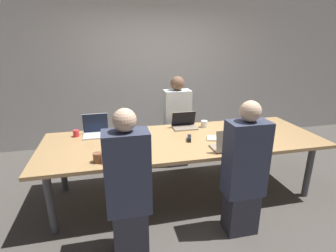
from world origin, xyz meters
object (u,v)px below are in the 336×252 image
(laptop_far_center, at_px, (184,123))
(laptop_far_left, at_px, (96,129))
(person_near_left, at_px, (128,187))
(laptop_near_left, at_px, (124,153))
(laptop_near_midright, at_px, (227,144))
(cup_far_center, at_px, (204,124))
(stapler, at_px, (189,138))
(cup_near_midright, at_px, (247,144))
(cup_near_left, at_px, (98,158))
(person_far_center, at_px, (177,123))
(person_near_midright, at_px, (244,172))
(cup_far_left, at_px, (76,133))

(laptop_far_center, bearing_deg, laptop_far_left, -179.29)
(person_near_left, height_order, laptop_far_left, person_near_left)
(laptop_near_left, relative_size, laptop_near_midright, 1.02)
(cup_far_center, xyz_separation_m, laptop_far_left, (-1.47, 0.03, 0.03))
(person_near_left, relative_size, stapler, 9.09)
(laptop_near_left, distance_m, person_near_left, 0.43)
(cup_far_center, relative_size, cup_near_midright, 0.98)
(person_near_left, height_order, cup_near_left, person_near_left)
(cup_near_midright, bearing_deg, person_far_center, 110.39)
(cup_far_center, distance_m, person_near_midright, 1.20)
(person_far_center, bearing_deg, stapler, -95.51)
(cup_far_center, bearing_deg, stapler, -129.24)
(laptop_far_center, bearing_deg, person_near_left, -125.39)
(cup_far_center, xyz_separation_m, person_near_midright, (-0.01, -1.19, -0.13))
(laptop_far_left, height_order, stapler, laptop_far_left)
(laptop_near_left, relative_size, stapler, 2.01)
(cup_far_left, bearing_deg, laptop_near_midright, -26.57)
(laptop_near_left, distance_m, person_near_midright, 1.23)
(laptop_far_left, bearing_deg, person_far_center, 20.39)
(cup_near_left, distance_m, person_far_center, 1.73)
(person_far_center, bearing_deg, cup_far_center, -60.91)
(laptop_near_left, distance_m, cup_far_center, 1.43)
(person_near_left, height_order, cup_near_midright, person_near_left)
(laptop_near_left, relative_size, person_near_midright, 0.22)
(person_far_center, bearing_deg, person_near_left, -118.12)
(cup_far_center, bearing_deg, laptop_far_center, 171.07)
(cup_far_center, bearing_deg, person_near_midright, -90.70)
(person_near_left, distance_m, laptop_far_center, 1.55)
(laptop_far_center, distance_m, laptop_far_left, 1.20)
(laptop_near_left, distance_m, person_far_center, 1.59)
(cup_near_left, height_order, person_far_center, person_far_center)
(laptop_far_left, bearing_deg, stapler, -22.40)
(stapler, bearing_deg, laptop_far_center, 98.48)
(person_far_center, height_order, stapler, person_far_center)
(laptop_far_left, distance_m, cup_far_left, 0.25)
(cup_far_left, bearing_deg, laptop_far_center, 1.03)
(person_near_midright, distance_m, stapler, 0.84)
(cup_far_left, bearing_deg, laptop_near_left, -56.78)
(person_near_midright, bearing_deg, laptop_far_left, -39.93)
(person_near_left, bearing_deg, cup_near_midright, -163.93)
(cup_near_left, distance_m, cup_near_midright, 1.65)
(laptop_far_center, height_order, cup_near_midright, laptop_far_center)
(laptop_near_left, height_order, cup_near_midright, laptop_near_left)
(person_near_midright, relative_size, stapler, 9.09)
(laptop_near_left, height_order, cup_near_left, laptop_near_left)
(laptop_far_left, bearing_deg, person_near_left, -76.17)
(laptop_far_center, distance_m, cup_far_center, 0.28)
(person_near_midright, relative_size, laptop_far_left, 4.42)
(cup_far_center, height_order, cup_far_left, cup_far_center)
(cup_far_center, relative_size, cup_far_left, 1.11)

